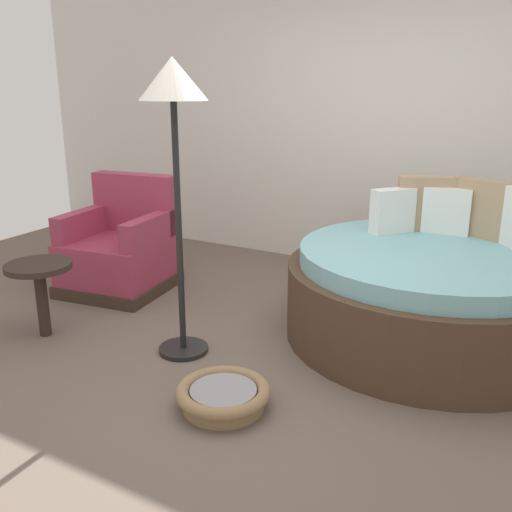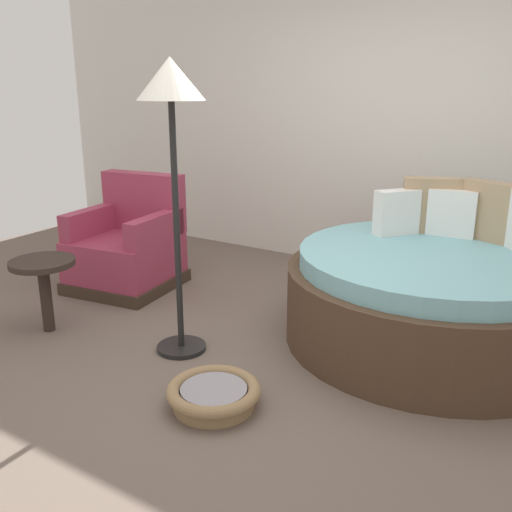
{
  "view_description": "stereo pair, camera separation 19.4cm",
  "coord_description": "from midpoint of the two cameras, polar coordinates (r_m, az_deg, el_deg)",
  "views": [
    {
      "loc": [
        1.54,
        -2.79,
        1.67
      ],
      "look_at": [
        -0.28,
        0.42,
        0.55
      ],
      "focal_mm": 39.84,
      "sensor_mm": 36.0,
      "label": 1
    },
    {
      "loc": [
        1.7,
        -2.69,
        1.67
      ],
      "look_at": [
        -0.28,
        0.42,
        0.55
      ],
      "focal_mm": 39.84,
      "sensor_mm": 36.0,
      "label": 2
    }
  ],
  "objects": [
    {
      "name": "ground_plane",
      "position": [
        3.6,
        1.8,
        -10.93
      ],
      "size": [
        8.0,
        8.0,
        0.02
      ],
      "primitive_type": "cube",
      "color": "#66564C"
    },
    {
      "name": "back_wall",
      "position": [
        5.25,
        15.14,
        15.31
      ],
      "size": [
        8.0,
        0.12,
        3.15
      ],
      "primitive_type": "cube",
      "color": "silver",
      "rests_on": "ground_plane"
    },
    {
      "name": "round_daybed",
      "position": [
        4.0,
        18.69,
        -3.7
      ],
      "size": [
        1.93,
        1.93,
        1.03
      ],
      "color": "#473323",
      "rests_on": "ground_plane"
    },
    {
      "name": "red_armchair",
      "position": [
        4.92,
        -11.6,
        0.73
      ],
      "size": [
        0.9,
        0.9,
        0.94
      ],
      "color": "#38281E",
      "rests_on": "ground_plane"
    },
    {
      "name": "pet_basket",
      "position": [
        3.14,
        -2.44,
        -13.73
      ],
      "size": [
        0.51,
        0.51,
        0.13
      ],
      "color": "#8E704C",
      "rests_on": "ground_plane"
    },
    {
      "name": "side_table",
      "position": [
        4.13,
        -19.33,
        -1.64
      ],
      "size": [
        0.44,
        0.44,
        0.52
      ],
      "color": "#2D231E",
      "rests_on": "ground_plane"
    },
    {
      "name": "floor_lamp",
      "position": [
        3.41,
        -6.81,
        14.45
      ],
      "size": [
        0.4,
        0.4,
        1.82
      ],
      "color": "black",
      "rests_on": "ground_plane"
    }
  ]
}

